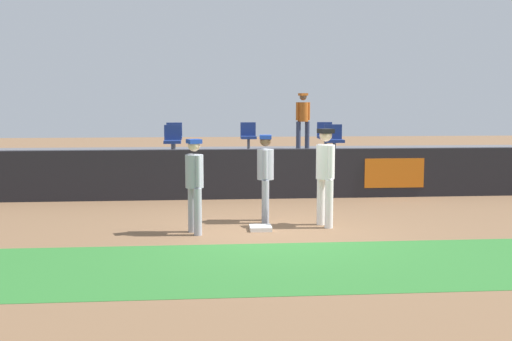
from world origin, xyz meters
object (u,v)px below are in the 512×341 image
Objects in this scene: player_runner_visitor at (194,179)px; seat_front_left at (173,139)px; seat_back_right at (325,135)px; player_fielder_home at (325,170)px; seat_back_left at (174,135)px; spectator_hooded at (303,117)px; seat_back_center at (248,135)px; seat_front_right at (334,138)px; first_base at (261,228)px; player_coach_visitor at (265,172)px.

seat_front_left is at bearing 166.11° from player_runner_visitor.
seat_back_right is (3.80, 7.16, 0.39)m from player_runner_visitor.
seat_back_left is at bearing -171.05° from player_fielder_home.
player_runner_visitor is 1.00× the size of spectator_hooded.
seat_back_center is 1.00× the size of seat_back_left.
seat_front_left is 1.80m from seat_back_left.
spectator_hooded reaches higher than seat_back_left.
seat_front_right is at bearing -93.81° from seat_back_right.
seat_front_left reaches higher than first_base.
seat_back_left is at bearing -8.99° from spectator_hooded.
player_fielder_home is 6.79m from seat_back_center.
spectator_hooded reaches higher than first_base.
seat_front_left is 1.00× the size of seat_back_left.
spectator_hooded is (-0.57, 0.64, 0.52)m from seat_back_right.
seat_front_left is at bearing -149.98° from player_coach_visitor.
spectator_hooded reaches higher than seat_front_right.
player_runner_visitor is 7.33m from seat_back_center.
player_runner_visitor is 8.49m from spectator_hooded.
seat_front_right is 0.49× the size of spectator_hooded.
seat_back_center is 1.00× the size of seat_back_right.
seat_back_right is at bearing 163.83° from player_coach_visitor.
seat_front_right reaches higher than player_coach_visitor.
seat_back_left is (-3.16, 6.71, 0.31)m from player_fielder_home.
player_runner_visitor is 2.03× the size of seat_back_right.
first_base is at bearing -74.71° from seat_back_left.
first_base is 0.23× the size of player_runner_visitor.
seat_back_center is at bearing 147.41° from player_runner_visitor.
seat_back_center is (0.28, 6.97, 1.34)m from first_base.
first_base is at bearing -94.68° from player_fielder_home.
player_fielder_home reaches higher than seat_front_right.
seat_back_right is (2.59, 6.97, 1.34)m from first_base.
first_base is 8.09m from spectator_hooded.
player_fielder_home reaches higher than first_base.
seat_front_right is at bearing -22.37° from seat_back_left.
seat_back_right is 1.01m from spectator_hooded.
seat_front_left is 0.49× the size of spectator_hooded.
seat_back_right is 4.49m from seat_back_left.
player_runner_visitor is at bearing -170.83° from first_base.
first_base is 0.48× the size of seat_back_left.
player_fielder_home is (1.25, 0.26, 1.04)m from first_base.
seat_back_right is at bearing 22.03° from seat_front_left.
spectator_hooded is at bearing 131.86° from seat_back_right.
player_runner_visitor is 8.12m from seat_back_right.
seat_back_right is (1.33, 6.71, 0.31)m from player_fielder_home.
player_fielder_home is 2.22× the size of seat_front_right.
seat_front_right is at bearing 149.86° from player_fielder_home.
seat_back_center is 2.83m from seat_front_right.
first_base is 1.55m from player_runner_visitor.
first_base is 7.55m from seat_back_right.
first_base is at bearing -110.38° from seat_back_right.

